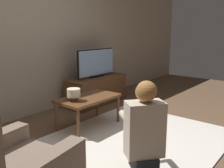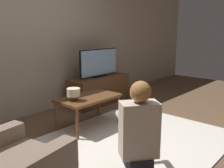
{
  "view_description": "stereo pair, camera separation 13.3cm",
  "coord_description": "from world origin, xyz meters",
  "px_view_note": "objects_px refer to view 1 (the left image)",
  "views": [
    {
      "loc": [
        -2.21,
        -1.65,
        1.4
      ],
      "look_at": [
        0.4,
        0.49,
        0.66
      ],
      "focal_mm": 40.0,
      "sensor_mm": 36.0,
      "label": 1
    },
    {
      "loc": [
        -2.13,
        -1.76,
        1.4
      ],
      "look_at": [
        0.4,
        0.49,
        0.66
      ],
      "focal_mm": 40.0,
      "sensor_mm": 36.0,
      "label": 2
    }
  ],
  "objects_px": {
    "coffee_table": "(88,100)",
    "table_lamp": "(74,94)",
    "person_kneeling": "(145,135)",
    "tv": "(96,63)"
  },
  "relations": [
    {
      "from": "coffee_table",
      "to": "table_lamp",
      "type": "bearing_deg",
      "value": 177.99
    },
    {
      "from": "coffee_table",
      "to": "tv",
      "type": "bearing_deg",
      "value": 37.4
    },
    {
      "from": "person_kneeling",
      "to": "tv",
      "type": "bearing_deg",
      "value": -89.96
    },
    {
      "from": "person_kneeling",
      "to": "table_lamp",
      "type": "bearing_deg",
      "value": -67.68
    },
    {
      "from": "coffee_table",
      "to": "table_lamp",
      "type": "distance_m",
      "value": 0.31
    },
    {
      "from": "table_lamp",
      "to": "coffee_table",
      "type": "bearing_deg",
      "value": -2.01
    },
    {
      "from": "coffee_table",
      "to": "person_kneeling",
      "type": "relative_size",
      "value": 0.95
    },
    {
      "from": "tv",
      "to": "coffee_table",
      "type": "bearing_deg",
      "value": -142.6
    },
    {
      "from": "tv",
      "to": "person_kneeling",
      "type": "distance_m",
      "value": 2.66
    },
    {
      "from": "coffee_table",
      "to": "person_kneeling",
      "type": "xyz_separation_m",
      "value": [
        -0.64,
        -1.35,
        0.06
      ]
    }
  ]
}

